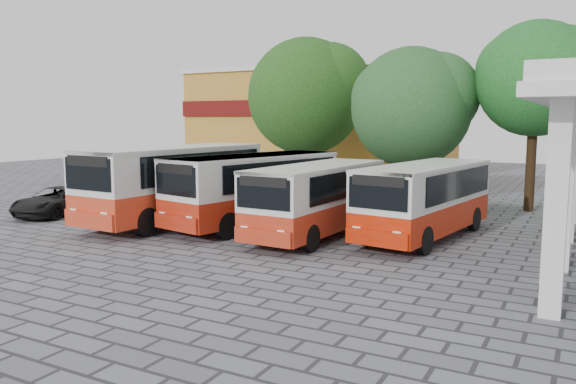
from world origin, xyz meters
The scene contains 10 objects.
ground centered at (0.00, 0.00, 0.00)m, with size 90.00×90.00×0.00m, color #5A5B61.
shophouse_block centered at (-11.00, 25.99, 4.16)m, with size 20.40×10.40×8.30m.
bus_far_left centered at (-6.81, 2.64, 1.83)m, with size 3.19×8.93×3.17m.
bus_centre_left centered at (-3.43, 3.50, 1.67)m, with size 4.03×8.38×2.88m.
bus_centre_right centered at (-0.30, 2.85, 1.53)m, with size 2.55×7.42×2.64m.
bus_far_right centered at (3.27, 4.37, 1.56)m, with size 3.28×7.73×2.69m.
tree_left centered at (-7.43, 16.29, 5.99)m, with size 7.64×7.28×9.39m.
tree_middle centered at (0.36, 12.53, 5.10)m, with size 6.36×6.06×7.93m.
tree_right centered at (6.04, 12.93, 6.32)m, with size 5.57×5.31×8.81m.
parked_car centered at (-12.77, 1.53, 0.63)m, with size 2.08×4.52×1.26m, color black.
Camera 1 is at (8.44, -15.61, 4.25)m, focal length 35.00 mm.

